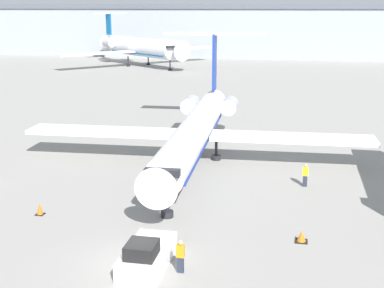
{
  "coord_description": "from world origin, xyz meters",
  "views": [
    {
      "loc": [
        7.55,
        -23.51,
        12.84
      ],
      "look_at": [
        0.0,
        14.39,
        2.89
      ],
      "focal_mm": 50.0,
      "sensor_mm": 36.0,
      "label": 1
    }
  ],
  "objects": [
    {
      "name": "ground_plane",
      "position": [
        0.0,
        0.0,
        0.0
      ],
      "size": [
        600.0,
        600.0,
        0.0
      ],
      "primitive_type": "plane",
      "color": "gray"
    },
    {
      "name": "terminal_building",
      "position": [
        0.0,
        120.0,
        6.78
      ],
      "size": [
        180.0,
        16.8,
        13.51
      ],
      "color": "#8C939E",
      "rests_on": "ground"
    },
    {
      "name": "airplane_main",
      "position": [
        -0.69,
        19.75,
        2.97
      ],
      "size": [
        29.58,
        30.13,
        10.18
      ],
      "color": "white",
      "rests_on": "ground"
    },
    {
      "name": "pushback_tug",
      "position": [
        0.45,
        0.43,
        0.61
      ],
      "size": [
        2.1,
        4.52,
        1.68
      ],
      "color": "silver",
      "rests_on": "ground"
    },
    {
      "name": "worker_near_tug",
      "position": [
        2.26,
        0.11,
        0.9
      ],
      "size": [
        0.4,
        0.24,
        1.72
      ],
      "color": "#232838",
      "rests_on": "ground"
    },
    {
      "name": "worker_by_wing",
      "position": [
        8.41,
        14.74,
        0.9
      ],
      "size": [
        0.4,
        0.24,
        1.72
      ],
      "color": "#232838",
      "rests_on": "ground"
    },
    {
      "name": "traffic_cone_left",
      "position": [
        -8.17,
        5.81,
        0.39
      ],
      "size": [
        0.53,
        0.53,
        0.82
      ],
      "color": "black",
      "rests_on": "ground"
    },
    {
      "name": "traffic_cone_right",
      "position": [
        8.17,
        4.95,
        0.31
      ],
      "size": [
        0.7,
        0.7,
        0.65
      ],
      "color": "black",
      "rests_on": "ground"
    },
    {
      "name": "airplane_parked_far_left",
      "position": [
        -27.12,
        91.85,
        4.23
      ],
      "size": [
        28.01,
        31.57,
        11.39
      ],
      "color": "silver",
      "rests_on": "ground"
    }
  ]
}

